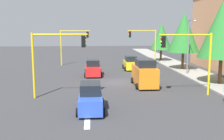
% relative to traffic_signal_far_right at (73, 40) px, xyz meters
% --- Properties ---
extents(ground_plane, '(120.00, 120.00, 0.00)m').
position_rel_traffic_signal_far_right_xyz_m(ground_plane, '(14.00, 5.67, -3.92)').
color(ground_plane, '#353538').
extents(sidewalk_kerb, '(80.00, 4.00, 0.15)m').
position_rel_traffic_signal_far_right_xyz_m(sidewalk_kerb, '(9.00, 16.17, -3.85)').
color(sidewalk_kerb, gray).
rests_on(sidewalk_kerb, ground).
extents(lane_arrow_near, '(2.40, 1.10, 1.10)m').
position_rel_traffic_signal_far_right_xyz_m(lane_arrow_near, '(25.51, 2.67, -3.92)').
color(lane_arrow_near, silver).
rests_on(lane_arrow_near, ground).
extents(traffic_signal_far_right, '(0.36, 4.59, 5.53)m').
position_rel_traffic_signal_far_right_xyz_m(traffic_signal_far_right, '(0.00, 0.00, 0.00)').
color(traffic_signal_far_right, yellow).
rests_on(traffic_signal_far_right, ground).
extents(traffic_signal_far_left, '(0.36, 4.59, 5.56)m').
position_rel_traffic_signal_far_right_xyz_m(traffic_signal_far_left, '(0.00, 11.35, 0.02)').
color(traffic_signal_far_left, yellow).
rests_on(traffic_signal_far_left, ground).
extents(traffic_signal_near_right, '(0.36, 4.59, 5.44)m').
position_rel_traffic_signal_far_right_xyz_m(traffic_signal_near_right, '(20.00, 0.01, -0.06)').
color(traffic_signal_near_right, yellow).
rests_on(traffic_signal_near_right, ground).
extents(traffic_signal_near_left, '(0.36, 4.59, 5.39)m').
position_rel_traffic_signal_far_right_xyz_m(traffic_signal_near_left, '(20.00, 11.33, -0.09)').
color(traffic_signal_near_left, yellow).
rests_on(traffic_signal_near_left, ground).
extents(street_lamp_curbside, '(2.15, 0.28, 7.00)m').
position_rel_traffic_signal_far_right_xyz_m(street_lamp_curbside, '(10.39, 14.87, 0.42)').
color(street_lamp_curbside, slate).
rests_on(street_lamp_curbside, ground).
extents(tree_roadside_near, '(4.82, 4.82, 8.84)m').
position_rel_traffic_signal_far_right_xyz_m(tree_roadside_near, '(16.00, 16.17, 1.89)').
color(tree_roadside_near, brown).
rests_on(tree_roadside_near, ground).
extents(tree_roadside_mid, '(4.34, 4.34, 7.94)m').
position_rel_traffic_signal_far_right_xyz_m(tree_roadside_mid, '(6.00, 15.67, 1.29)').
color(tree_roadside_mid, brown).
rests_on(tree_roadside_mid, ground).
extents(tree_roadside_far, '(3.66, 3.66, 6.67)m').
position_rel_traffic_signal_far_right_xyz_m(tree_roadside_far, '(-4.00, 15.17, 0.44)').
color(tree_roadside_far, brown).
rests_on(tree_roadside_far, ground).
extents(delivery_van_orange, '(4.80, 2.22, 2.77)m').
position_rel_traffic_signal_far_right_xyz_m(delivery_van_orange, '(16.02, 8.28, -2.64)').
color(delivery_van_orange, orange).
rests_on(delivery_van_orange, ground).
extents(car_blue, '(3.96, 1.92, 1.98)m').
position_rel_traffic_signal_far_right_xyz_m(car_blue, '(23.84, 2.87, -3.03)').
color(car_blue, blue).
rests_on(car_blue, ground).
extents(car_yellow, '(3.69, 2.01, 1.98)m').
position_rel_traffic_signal_far_right_xyz_m(car_yellow, '(5.31, 8.41, -3.03)').
color(car_yellow, yellow).
rests_on(car_yellow, ground).
extents(car_red, '(4.14, 2.09, 1.98)m').
position_rel_traffic_signal_far_right_xyz_m(car_red, '(9.67, 3.11, -3.02)').
color(car_red, red).
rests_on(car_red, ground).
extents(car_white, '(4.01, 2.07, 1.98)m').
position_rel_traffic_signal_far_right_xyz_m(car_white, '(10.69, 9.22, -3.03)').
color(car_white, white).
rests_on(car_white, ground).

